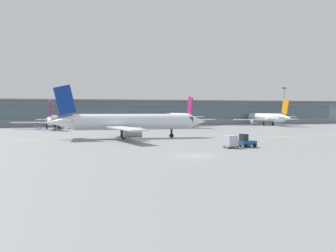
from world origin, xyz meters
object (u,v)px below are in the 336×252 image
object	(u,v)px
taxiing_regional_jet	(130,122)
gate_airplane_1	(53,120)
cargo_dolly_lead	(231,141)
gate_airplane_2	(177,118)
baggage_tug	(246,142)
gate_airplane_3	(266,117)
apron_light_mast_1	(284,104)

from	to	relation	value
taxiing_regional_jet	gate_airplane_1	bearing A→B (deg)	116.67
gate_airplane_1	cargo_dolly_lead	world-z (taller)	gate_airplane_1
gate_airplane_2	baggage_tug	distance (m)	68.16
gate_airplane_1	gate_airplane_3	xyz separation A→B (m)	(76.30, 2.58, 0.27)
apron_light_mast_1	taxiing_regional_jet	bearing A→B (deg)	-143.04
gate_airplane_1	apron_light_mast_1	distance (m)	91.87
gate_airplane_1	gate_airplane_2	xyz separation A→B (m)	(41.45, 3.34, 0.43)
gate_airplane_2	apron_light_mast_1	distance (m)	50.52
gate_airplane_3	baggage_tug	xyz separation A→B (m)	(-43.99, -66.75, -2.03)
baggage_tug	cargo_dolly_lead	xyz separation A→B (m)	(-2.88, -0.46, 0.16)
gate_airplane_1	baggage_tug	bearing A→B (deg)	-152.05
gate_airplane_1	cargo_dolly_lead	xyz separation A→B (m)	(29.43, -64.64, -1.60)
apron_light_mast_1	gate_airplane_3	bearing A→B (deg)	-144.63
gate_airplane_2	taxiing_regional_jet	bearing A→B (deg)	149.61
gate_airplane_3	apron_light_mast_1	xyz separation A→B (m)	(14.49, 10.29, 5.32)
gate_airplane_3	taxiing_regional_jet	bearing A→B (deg)	126.11
baggage_tug	gate_airplane_2	bearing A→B (deg)	73.18
gate_airplane_3	cargo_dolly_lead	bearing A→B (deg)	143.87
gate_airplane_1	taxiing_regional_jet	size ratio (longest dim) A/B	0.81
gate_airplane_2	apron_light_mast_1	bearing A→B (deg)	-81.71
gate_airplane_1	gate_airplane_2	world-z (taller)	gate_airplane_2
gate_airplane_2	gate_airplane_3	xyz separation A→B (m)	(34.85, -0.76, -0.15)
gate_airplane_3	taxiing_regional_jet	world-z (taller)	taxiing_regional_jet
gate_airplane_1	apron_light_mast_1	bearing A→B (deg)	-80.71
gate_airplane_1	gate_airplane_3	bearing A→B (deg)	-86.84
gate_airplane_2	apron_light_mast_1	size ratio (longest dim) A/B	2.05
taxiing_regional_jet	cargo_dolly_lead	xyz separation A→B (m)	(12.02, -22.28, -2.22)
taxiing_regional_jet	apron_light_mast_1	size ratio (longest dim) A/B	2.18
gate_airplane_1	taxiing_regional_jet	distance (m)	45.80
cargo_dolly_lead	taxiing_regional_jet	bearing A→B (deg)	109.23
gate_airplane_1	baggage_tug	size ratio (longest dim) A/B	9.55
gate_airplane_2	gate_airplane_3	distance (m)	34.86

